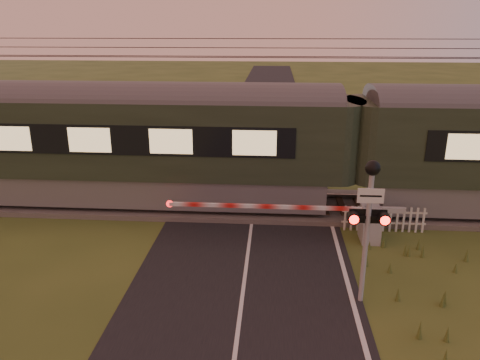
# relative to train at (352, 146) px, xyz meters

# --- Properties ---
(ground) EXTENTS (160.00, 160.00, 0.00)m
(ground) POSITION_rel_train_xyz_m (-3.49, -6.50, -2.42)
(ground) COLOR #38491C
(ground) RESTS_ON ground
(road) EXTENTS (6.00, 140.00, 0.03)m
(road) POSITION_rel_train_xyz_m (-3.47, -6.73, -2.41)
(road) COLOR black
(road) RESTS_ON ground
(track_bed) EXTENTS (140.00, 3.40, 0.39)m
(track_bed) POSITION_rel_train_xyz_m (-3.49, 0.00, -2.36)
(track_bed) COLOR #47423D
(track_bed) RESTS_ON ground
(overhead_wires) EXTENTS (120.00, 0.62, 0.62)m
(overhead_wires) POSITION_rel_train_xyz_m (-3.49, 0.00, 3.30)
(overhead_wires) COLOR black
(overhead_wires) RESTS_ON ground
(train) EXTENTS (45.96, 3.17, 4.29)m
(train) POSITION_rel_train_xyz_m (0.00, 0.00, 0.00)
(train) COLOR slate
(train) RESTS_ON ground
(boom_gate) EXTENTS (7.56, 0.88, 1.17)m
(boom_gate) POSITION_rel_train_xyz_m (-0.07, -2.61, -1.78)
(boom_gate) COLOR gray
(boom_gate) RESTS_ON ground
(crossing_signal) EXTENTS (0.93, 0.37, 3.64)m
(crossing_signal) POSITION_rel_train_xyz_m (-0.53, -6.15, 0.08)
(crossing_signal) COLOR gray
(crossing_signal) RESTS_ON ground
(picket_fence) EXTENTS (2.76, 0.07, 0.87)m
(picket_fence) POSITION_rel_train_xyz_m (0.91, -1.89, -1.98)
(picket_fence) COLOR silver
(picket_fence) RESTS_ON ground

